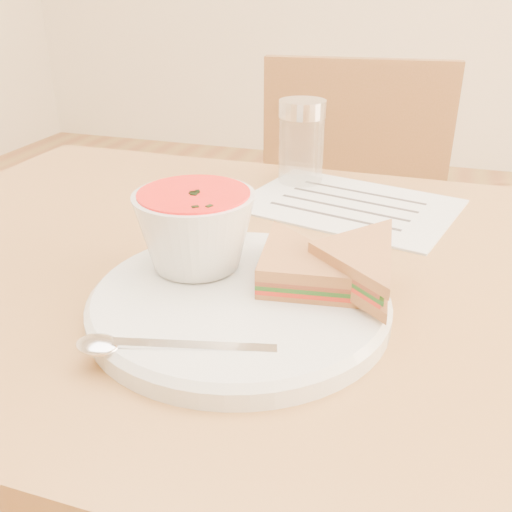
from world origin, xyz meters
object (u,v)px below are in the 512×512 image
at_px(dining_table, 260,498).
at_px(soup_bowl, 196,233).
at_px(plate, 239,303).
at_px(condiment_shaker, 301,143).
at_px(chair_far, 340,294).

xyz_separation_m(dining_table, soup_bowl, (-0.05, -0.07, 0.43)).
height_order(dining_table, soup_bowl, soup_bowl).
xyz_separation_m(plate, soup_bowl, (-0.06, 0.04, 0.05)).
height_order(plate, condiment_shaker, condiment_shaker).
bearing_deg(plate, chair_far, 89.22).
height_order(dining_table, condiment_shaker, condiment_shaker).
height_order(dining_table, chair_far, chair_far).
relative_size(dining_table, plate, 3.55).
bearing_deg(chair_far, condiment_shaker, 72.37).
bearing_deg(chair_far, soup_bowl, 77.38).
bearing_deg(dining_table, condiment_shaker, 94.87).
bearing_deg(chair_far, dining_table, 81.64).
distance_m(dining_table, condiment_shaker, 0.52).
relative_size(soup_bowl, condiment_shaker, 0.95).
height_order(dining_table, plate, plate).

